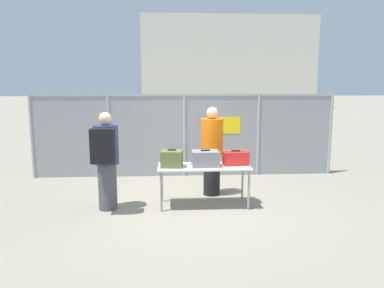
{
  "coord_description": "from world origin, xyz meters",
  "views": [
    {
      "loc": [
        -0.36,
        -6.61,
        2.22
      ],
      "look_at": [
        0.08,
        0.58,
        1.05
      ],
      "focal_mm": 35.0,
      "sensor_mm": 36.0,
      "label": 1
    }
  ],
  "objects": [
    {
      "name": "suitcase_red",
      "position": [
        0.84,
        0.03,
        0.87
      ],
      "size": [
        0.47,
        0.28,
        0.27
      ],
      "color": "red",
      "rests_on": "inspection_table"
    },
    {
      "name": "inspection_table",
      "position": [
        0.26,
        -0.02,
        0.68
      ],
      "size": [
        1.66,
        0.69,
        0.74
      ],
      "color": "silver",
      "rests_on": "ground_plane"
    },
    {
      "name": "suitcase_olive",
      "position": [
        -0.32,
        -0.06,
        0.89
      ],
      "size": [
        0.41,
        0.38,
        0.32
      ],
      "color": "#566033",
      "rests_on": "inspection_table"
    },
    {
      "name": "suitcase_grey",
      "position": [
        0.28,
        -0.05,
        0.88
      ],
      "size": [
        0.49,
        0.37,
        0.3
      ],
      "color": "slate",
      "rests_on": "inspection_table"
    },
    {
      "name": "security_worker_near",
      "position": [
        0.48,
        0.66,
        0.91
      ],
      "size": [
        0.44,
        0.44,
        1.76
      ],
      "rotation": [
        0.0,
        0.0,
        3.03
      ],
      "color": "black",
      "rests_on": "ground_plane"
    },
    {
      "name": "fence_section",
      "position": [
        0.01,
        2.25,
        1.04
      ],
      "size": [
        7.22,
        0.07,
        1.97
      ],
      "color": "#9EA0A5",
      "rests_on": "ground_plane"
    },
    {
      "name": "distant_hangar",
      "position": [
        4.87,
        30.43,
        3.96
      ],
      "size": [
        15.06,
        10.26,
        7.92
      ],
      "color": "beige",
      "rests_on": "ground_plane"
    },
    {
      "name": "traveler_hooded",
      "position": [
        -1.47,
        -0.17,
        0.95
      ],
      "size": [
        0.43,
        0.66,
        1.73
      ],
      "rotation": [
        0.0,
        0.0,
        0.41
      ],
      "color": "#4C4C51",
      "rests_on": "ground_plane"
    },
    {
      "name": "utility_trailer",
      "position": [
        1.96,
        3.49,
        0.43
      ],
      "size": [
        4.51,
        2.06,
        0.74
      ],
      "color": "#B2B2B7",
      "rests_on": "ground_plane"
    },
    {
      "name": "ground_plane",
      "position": [
        0.0,
        0.0,
        0.0
      ],
      "size": [
        120.0,
        120.0,
        0.0
      ],
      "primitive_type": "plane",
      "color": "gray"
    }
  ]
}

